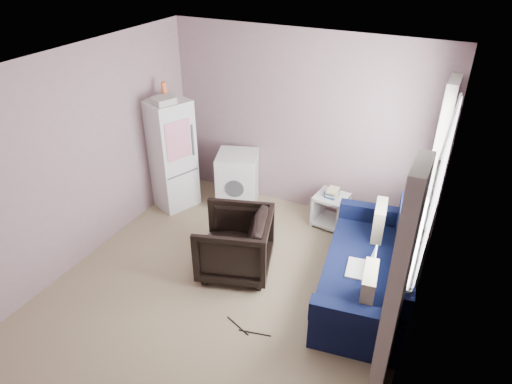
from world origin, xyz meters
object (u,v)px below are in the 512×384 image
side_table (331,208)px  sofa (372,273)px  fridge (171,154)px  washing_machine (238,178)px  armchair (235,241)px

side_table → sofa: (0.83, -1.16, 0.05)m
fridge → washing_machine: 1.01m
armchair → sofa: bearing=82.0°
fridge → sofa: fridge is taller
sofa → armchair: bearing=-178.8°
side_table → sofa: size_ratio=0.27×
side_table → fridge: bearing=-168.4°
armchair → washing_machine: bearing=-170.6°
armchair → sofa: sofa is taller
armchair → sofa: (1.54, 0.26, -0.10)m
fridge → side_table: fridge is taller
fridge → sofa: 3.18m
washing_machine → sofa: (2.23, -1.10, -0.10)m
washing_machine → armchair: bearing=-82.7°
washing_machine → side_table: 1.40m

